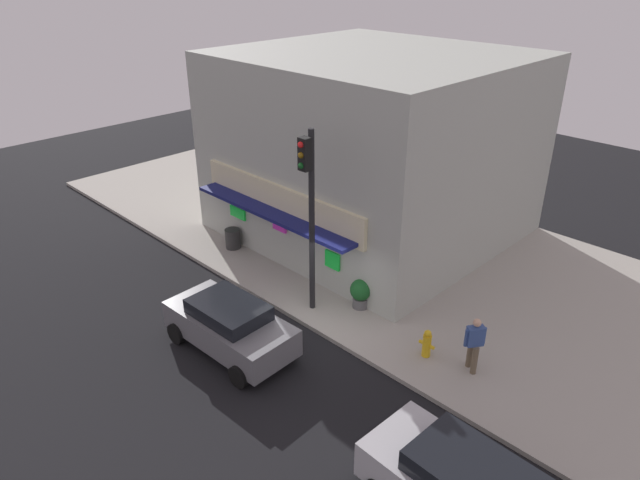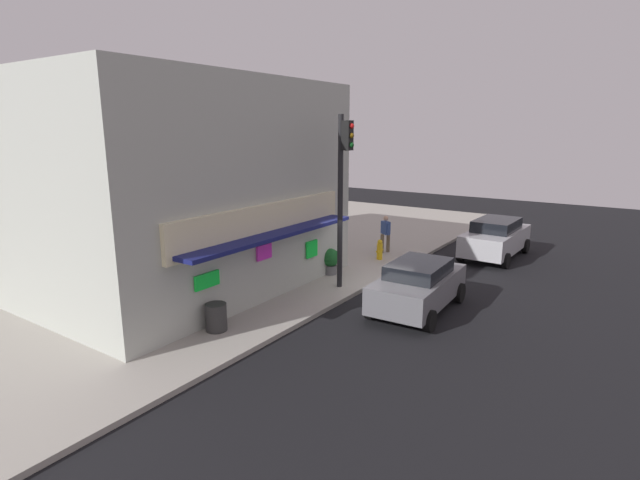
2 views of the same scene
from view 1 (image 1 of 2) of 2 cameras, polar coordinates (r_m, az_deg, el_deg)
name	(u,v)px [view 1 (image 1 of 2)]	position (r m, az deg, el deg)	size (l,w,h in m)	color
ground_plane	(309,329)	(17.76, -1.06, -8.86)	(51.60, 51.60, 0.00)	black
sidewalk	(421,262)	(21.50, 9.98, -2.22)	(34.40, 11.51, 0.14)	#A39E93
corner_building	(373,145)	(22.62, 5.26, 9.37)	(10.14, 10.46, 6.97)	#ADB2A8
traffic_light	(309,201)	(16.70, -1.07, 3.90)	(0.32, 0.58, 5.85)	black
fire_hydrant	(427,343)	(16.53, 10.57, -10.08)	(0.49, 0.25, 0.86)	gold
trash_can	(233,238)	(22.18, -8.66, 0.15)	(0.58, 0.58, 0.76)	#2D2D2D
pedestrian	(474,342)	(16.02, 15.09, -9.78)	(0.47, 0.56, 1.65)	brown
potted_plant_by_doorway	(361,292)	(18.28, 4.07, -5.21)	(0.70, 0.70, 0.99)	#59595B
potted_plant_by_window	(304,250)	(20.98, -1.61, -0.98)	(0.52, 0.52, 0.86)	brown
parked_car_grey	(230,325)	(16.71, -8.95, -8.34)	(4.09, 2.15, 1.56)	slate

